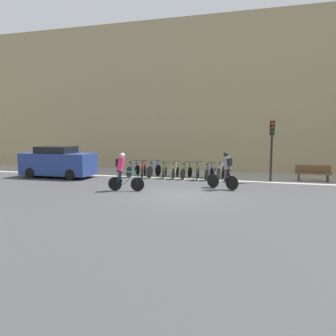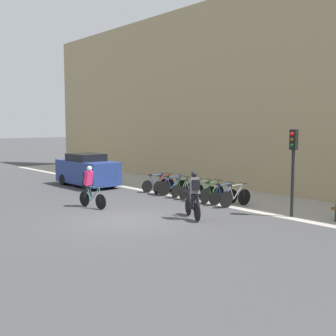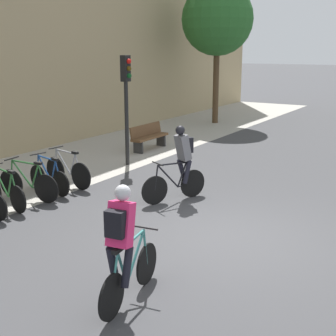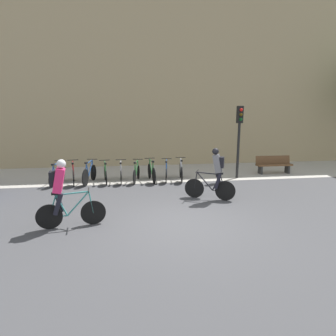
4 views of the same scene
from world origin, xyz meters
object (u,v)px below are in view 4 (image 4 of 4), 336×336
object	(u,v)px
parked_bike_3	(106,174)
cyclist_grey	(215,173)
cyclist_pink	(62,192)
parked_bike_6	(152,172)
parked_bike_8	(181,171)
parked_bike_0	(57,175)
parked_bike_1	(73,174)
traffic_light_pole	(239,129)
parked_bike_2	(90,174)
parked_bike_7	(166,172)
parked_bike_5	(136,173)
bench	(274,164)
parked_bike_4	(121,174)

from	to	relation	value
parked_bike_3	cyclist_grey	bearing A→B (deg)	-37.79
cyclist_pink	parked_bike_6	bearing A→B (deg)	61.18
parked_bike_3	parked_bike_8	distance (m)	3.34
parked_bike_0	parked_bike_1	xyz separation A→B (m)	(0.67, 0.00, 0.01)
traffic_light_pole	parked_bike_8	bearing A→B (deg)	-178.78
parked_bike_2	parked_bike_3	xyz separation A→B (m)	(0.67, -0.00, -0.04)
cyclist_pink	traffic_light_pole	xyz separation A→B (m)	(6.65, 4.82, 1.36)
parked_bike_2	parked_bike_7	bearing A→B (deg)	0.00
parked_bike_5	cyclist_grey	bearing A→B (deg)	-49.63
cyclist_grey	traffic_light_pole	xyz separation A→B (m)	(2.12, 3.09, 1.36)
cyclist_pink	parked_bike_2	size ratio (longest dim) A/B	1.01
parked_bike_7	cyclist_pink	bearing A→B (deg)	-124.61
parked_bike_7	bench	world-z (taller)	parked_bike_7
parked_bike_5	parked_bike_8	world-z (taller)	parked_bike_8
cyclist_grey	traffic_light_pole	distance (m)	3.99
cyclist_grey	bench	distance (m)	5.81
parked_bike_0	parked_bike_3	world-z (taller)	parked_bike_0
cyclist_pink	parked_bike_3	bearing A→B (deg)	82.66
cyclist_grey	parked_bike_6	xyz separation A→B (m)	(-1.91, 3.04, -0.54)
traffic_light_pole	parked_bike_1	bearing A→B (deg)	-179.55
cyclist_pink	parked_bike_0	size ratio (longest dim) A/B	1.04
parked_bike_3	parked_bike_4	size ratio (longest dim) A/B	0.95
parked_bike_0	traffic_light_pole	xyz separation A→B (m)	(8.04, 0.06, 1.91)
parked_bike_2	parked_bike_6	bearing A→B (deg)	-0.01
parked_bike_4	parked_bike_7	xyz separation A→B (m)	(2.00, 0.00, 0.00)
parked_bike_5	traffic_light_pole	size ratio (longest dim) A/B	0.50
parked_bike_3	bench	bearing A→B (deg)	5.34
parked_bike_1	parked_bike_6	size ratio (longest dim) A/B	0.95
parked_bike_0	parked_bike_2	xyz separation A→B (m)	(1.34, 0.00, 0.02)
cyclist_pink	cyclist_grey	xyz separation A→B (m)	(4.53, 1.72, -0.00)
cyclist_pink	parked_bike_8	world-z (taller)	cyclist_pink
parked_bike_1	parked_bike_2	size ratio (longest dim) A/B	0.95
parked_bike_1	parked_bike_6	bearing A→B (deg)	-0.01
parked_bike_2	cyclist_grey	bearing A→B (deg)	-33.51
parked_bike_0	parked_bike_7	distance (m)	4.68
cyclist_pink	parked_bike_2	xyz separation A→B (m)	(-0.06, 4.76, -0.53)
parked_bike_0	parked_bike_6	xyz separation A→B (m)	(4.01, 0.00, 0.02)
parked_bike_6	parked_bike_7	size ratio (longest dim) A/B	1.11
parked_bike_7	parked_bike_8	xyz separation A→B (m)	(0.67, 0.00, 0.03)
cyclist_grey	parked_bike_3	world-z (taller)	cyclist_grey
parked_bike_8	cyclist_pink	bearing A→B (deg)	-129.71
parked_bike_6	parked_bike_8	distance (m)	1.33
parked_bike_7	parked_bike_8	size ratio (longest dim) A/B	0.92
cyclist_grey	parked_bike_2	xyz separation A→B (m)	(-4.59, 3.04, -0.53)
parked_bike_0	parked_bike_4	xyz separation A→B (m)	(2.67, -0.00, -0.01)
parked_bike_5	parked_bike_6	xyz separation A→B (m)	(0.67, 0.00, 0.02)
parked_bike_7	parked_bike_1	bearing A→B (deg)	180.00
cyclist_grey	parked_bike_5	distance (m)	4.02
parked_bike_6	bench	xyz separation A→B (m)	(6.27, 0.77, 0.07)
parked_bike_0	parked_bike_4	size ratio (longest dim) A/B	1.02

